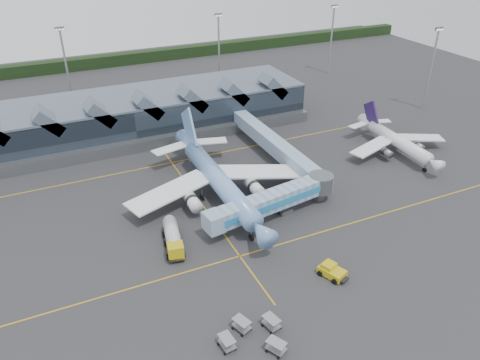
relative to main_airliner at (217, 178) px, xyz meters
name	(u,v)px	position (x,y,z in m)	size (l,w,h in m)	color
ground	(221,230)	(-3.80, -10.73, -3.96)	(260.00, 260.00, 0.00)	#28282B
taxi_stripes	(200,202)	(-3.80, -0.73, -3.95)	(120.00, 60.00, 0.01)	#C28D16
tree_line_far	(102,62)	(-3.80, 99.27, -1.96)	(260.00, 4.00, 4.00)	black
terminal	(127,116)	(-8.86, 36.62, 0.92)	(90.00, 22.25, 12.52)	black
light_masts	(202,58)	(17.20, 52.07, 8.53)	(132.40, 42.56, 22.45)	gray
main_airliner	(217,178)	(0.00, 0.00, 0.00)	(36.49, 41.83, 13.47)	#6B9DD9
regional_jet	(396,140)	(44.64, 0.73, -0.97)	(25.20, 27.44, 9.43)	white
jet_bridge	(279,199)	(7.73, -10.88, -0.45)	(27.42, 7.83, 5.37)	#6D94B5
fuel_truck	(173,236)	(-12.67, -11.54, -2.08)	(4.21, 10.10, 3.36)	black
pushback_tug	(332,271)	(6.96, -28.82, -3.07)	(3.96, 4.93, 1.99)	gold
baggage_carts	(254,333)	(-9.19, -34.79, -3.01)	(8.62, 7.92, 1.70)	#95989E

